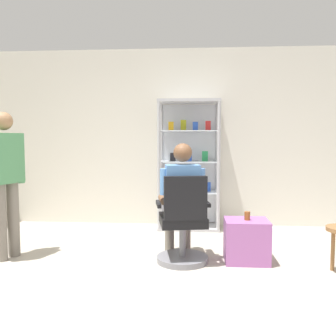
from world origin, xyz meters
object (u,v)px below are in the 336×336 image
Objects in this scene: seated_shopkeeper at (181,195)px; standing_customer at (5,175)px; display_cabinet_main at (189,164)px; office_chair at (183,227)px; storage_crate at (246,241)px; tea_glass at (247,216)px.

standing_customer is at bearing -176.14° from seated_shopkeeper.
display_cabinet_main reaches higher than standing_customer.
storage_crate is at bearing 9.11° from office_chair.
standing_customer is at bearing -178.28° from storage_crate.
office_chair is 0.71m from storage_crate.
display_cabinet_main is 4.06× the size of storage_crate.
display_cabinet_main reaches higher than tea_glass.
tea_glass is (0.72, -0.06, -0.20)m from seated_shopkeeper.
display_cabinet_main is 1.47× the size of seated_shopkeeper.
tea_glass is at bearing -66.38° from display_cabinet_main.
display_cabinet_main is 1.70m from office_chair.
display_cabinet_main is 1.17× the size of standing_customer.
display_cabinet_main reaches higher than office_chair.
tea_glass is (0.00, -0.01, 0.28)m from storage_crate.
display_cabinet_main is 1.46m from seated_shopkeeper.
tea_glass is 0.06× the size of standing_customer.
storage_crate is (0.65, -1.49, -0.73)m from display_cabinet_main.
standing_customer reaches higher than office_chair.
office_chair is 0.59× the size of standing_customer.
standing_customer is (-1.94, -0.13, 0.22)m from seated_shopkeeper.
office_chair is 2.05× the size of storage_crate.
display_cabinet_main reaches higher than seated_shopkeeper.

